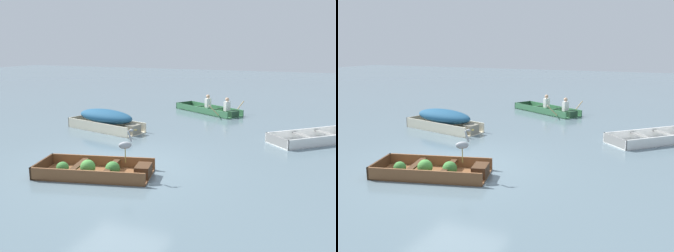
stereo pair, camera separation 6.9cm
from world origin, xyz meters
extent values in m
plane|color=slate|center=(0.00, 0.00, 0.00)|extent=(80.00, 80.00, 0.00)
cube|color=brown|center=(-0.13, -0.76, 0.02)|extent=(3.13, 1.98, 0.04)
cube|color=brown|center=(-0.29, -0.18, 0.16)|extent=(2.82, 0.81, 0.33)
cube|color=brown|center=(0.02, -1.34, 0.16)|extent=(2.82, 0.81, 0.33)
cube|color=#3F2716|center=(-1.51, -1.13, 0.16)|extent=(0.38, 1.23, 0.33)
cube|color=#3F2716|center=(1.10, -0.43, 0.18)|extent=(0.50, 0.64, 0.29)
cube|color=#3F2716|center=(0.29, -0.65, 0.24)|extent=(0.46, 1.16, 0.04)
cube|color=#3F2716|center=(-0.55, -0.87, 0.24)|extent=(0.46, 1.16, 0.04)
sphere|color=#387533|center=(0.39, -0.74, 0.23)|extent=(0.37, 0.37, 0.37)
sphere|color=#428438|center=(-0.25, -0.90, 0.23)|extent=(0.39, 0.39, 0.39)
sphere|color=#387533|center=(-0.86, -1.12, 0.20)|extent=(0.32, 0.32, 0.32)
cube|color=beige|center=(-2.74, 3.78, 0.02)|extent=(3.37, 1.75, 0.04)
cube|color=beige|center=(-2.63, 4.28, 0.19)|extent=(3.15, 0.75, 0.38)
cube|color=beige|center=(-2.85, 3.28, 0.19)|extent=(3.15, 0.75, 0.38)
cube|color=gray|center=(-4.29, 4.12, 0.19)|extent=(0.28, 1.06, 0.38)
cube|color=gray|center=(-1.35, 3.47, 0.21)|extent=(0.46, 0.55, 0.34)
cube|color=gray|center=(-2.27, 3.67, 0.29)|extent=(0.37, 0.99, 0.04)
cube|color=gray|center=(-3.21, 3.88, 0.29)|extent=(0.37, 0.99, 0.04)
ellipsoid|color=navy|center=(-2.74, 3.78, 0.54)|extent=(2.80, 1.57, 0.53)
cube|color=white|center=(4.89, 5.12, 0.02)|extent=(3.19, 3.19, 0.04)
cube|color=white|center=(4.48, 5.53, 0.17)|extent=(2.38, 2.38, 0.34)
cube|color=white|center=(5.29, 4.72, 0.17)|extent=(2.38, 2.38, 0.34)
cube|color=gray|center=(3.74, 3.97, 0.17)|extent=(0.88, 0.88, 0.34)
cube|color=gray|center=(5.24, 5.48, 0.25)|extent=(0.89, 0.89, 0.04)
cube|color=gray|center=(4.54, 4.77, 0.25)|extent=(0.89, 0.89, 0.04)
cube|color=#387047|center=(-0.28, 9.11, 0.02)|extent=(3.76, 2.77, 0.04)
cube|color=#387047|center=(-0.03, 9.55, 0.15)|extent=(3.26, 1.88, 0.31)
cube|color=#387047|center=(-0.53, 8.66, 0.15)|extent=(3.26, 1.88, 0.31)
cube|color=#1E3D27|center=(-1.88, 10.01, 0.15)|extent=(0.57, 0.95, 0.31)
cube|color=#1E3D27|center=(1.18, 8.27, 0.17)|extent=(0.55, 0.60, 0.28)
cube|color=#1E3D27|center=(0.21, 8.83, 0.23)|extent=(0.62, 0.92, 0.04)
cube|color=#1E3D27|center=(-0.77, 9.38, 0.23)|extent=(0.62, 0.92, 0.04)
cube|color=white|center=(-0.28, 9.11, 0.47)|extent=(0.29, 0.33, 0.44)
sphere|color=tan|center=(-0.28, 9.11, 0.79)|extent=(0.18, 0.18, 0.18)
cube|color=white|center=(0.85, 8.46, 0.47)|extent=(0.29, 0.33, 0.44)
sphere|color=tan|center=(0.85, 8.46, 0.79)|extent=(0.18, 0.18, 0.18)
cylinder|color=tan|center=(1.26, 9.19, 0.36)|extent=(0.35, 0.58, 0.55)
cylinder|color=tan|center=(0.44, 7.74, 0.36)|extent=(0.35, 0.58, 0.55)
cylinder|color=olive|center=(0.73, -0.68, 0.60)|extent=(0.02, 0.02, 0.35)
cylinder|color=olive|center=(0.76, -0.73, 0.60)|extent=(0.02, 0.02, 0.35)
ellipsoid|color=#93999E|center=(0.74, -0.70, 0.87)|extent=(0.34, 0.30, 0.18)
cylinder|color=#93999E|center=(0.84, -0.63, 1.09)|extent=(0.12, 0.10, 0.28)
ellipsoid|color=#93999E|center=(0.87, -0.61, 1.24)|extent=(0.12, 0.11, 0.06)
cone|color=gold|center=(0.94, -0.56, 1.24)|extent=(0.09, 0.08, 0.02)
camera|label=1|loc=(5.26, -8.35, 3.27)|focal=40.00mm
camera|label=2|loc=(5.32, -8.32, 3.27)|focal=40.00mm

